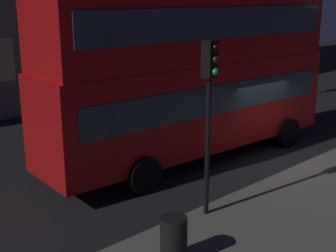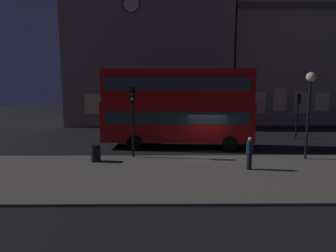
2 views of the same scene
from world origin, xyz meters
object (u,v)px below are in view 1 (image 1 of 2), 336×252
traffic_light_far_side (283,49)px  litter_bin (174,239)px  traffic_light_near_kerb (209,93)px  double_decker_bus (193,68)px

traffic_light_far_side → litter_bin: bearing=11.4°
traffic_light_far_side → litter_bin: 16.78m
traffic_light_near_kerb → traffic_light_far_side: size_ratio=1.15×
double_decker_bus → traffic_light_far_side: double_decker_bus is taller
traffic_light_far_side → traffic_light_near_kerb: bearing=11.5°
litter_bin → double_decker_bus: bearing=41.0°
double_decker_bus → litter_bin: double_decker_bus is taller
double_decker_bus → traffic_light_near_kerb: double_decker_bus is taller
double_decker_bus → litter_bin: 6.92m
double_decker_bus → traffic_light_near_kerb: size_ratio=2.54×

